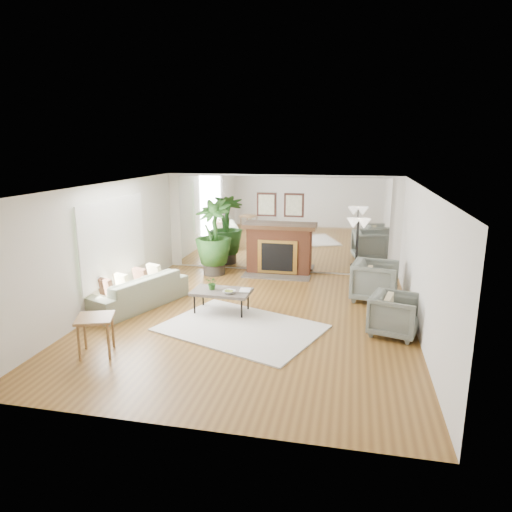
% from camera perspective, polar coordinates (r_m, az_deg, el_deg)
% --- Properties ---
extents(ground, '(7.00, 7.00, 0.00)m').
position_cam_1_polar(ground, '(8.74, -0.67, -7.91)').
color(ground, brown).
rests_on(ground, ground).
extents(wall_left, '(0.02, 7.00, 2.50)m').
position_cam_1_polar(wall_left, '(9.46, -18.66, 0.96)').
color(wall_left, silver).
rests_on(wall_left, ground).
extents(wall_right, '(0.02, 7.00, 2.50)m').
position_cam_1_polar(wall_right, '(8.26, 20.01, -0.94)').
color(wall_right, silver).
rests_on(wall_right, ground).
extents(wall_back, '(6.00, 0.02, 2.50)m').
position_cam_1_polar(wall_back, '(11.72, 3.05, 4.01)').
color(wall_back, silver).
rests_on(wall_back, ground).
extents(mirror_panel, '(5.40, 0.04, 2.40)m').
position_cam_1_polar(mirror_panel, '(11.70, 3.04, 3.99)').
color(mirror_panel, silver).
rests_on(mirror_panel, wall_back).
extents(window_panel, '(0.04, 2.40, 1.50)m').
position_cam_1_polar(window_panel, '(9.76, -17.37, 2.03)').
color(window_panel, '#B2E09E').
rests_on(window_panel, wall_left).
extents(fireplace, '(1.85, 0.83, 2.05)m').
position_cam_1_polar(fireplace, '(11.61, 2.84, 0.95)').
color(fireplace, brown).
rests_on(fireplace, ground).
extents(area_rug, '(3.21, 2.75, 0.03)m').
position_cam_1_polar(area_rug, '(8.31, -1.90, -8.98)').
color(area_rug, white).
rests_on(area_rug, ground).
extents(coffee_table, '(1.16, 0.70, 0.46)m').
position_cam_1_polar(coffee_table, '(8.96, -4.34, -4.55)').
color(coffee_table, '#584E45').
rests_on(coffee_table, ground).
extents(sofa, '(1.61, 2.39, 0.65)m').
position_cam_1_polar(sofa, '(9.64, -14.74, -4.23)').
color(sofa, gray).
rests_on(sofa, ground).
extents(armchair_back, '(1.06, 1.04, 0.84)m').
position_cam_1_polar(armchair_back, '(9.98, 14.64, -3.03)').
color(armchair_back, slate).
rests_on(armchair_back, ground).
extents(armchair_front, '(0.99, 0.97, 0.73)m').
position_cam_1_polar(armchair_front, '(8.30, 16.99, -7.05)').
color(armchair_front, slate).
rests_on(armchair_front, ground).
extents(side_table, '(0.70, 0.70, 0.62)m').
position_cam_1_polar(side_table, '(7.61, -19.46, -7.89)').
color(side_table, '#96663C').
rests_on(side_table, ground).
extents(potted_ficus, '(1.14, 1.14, 1.91)m').
position_cam_1_polar(potted_ficus, '(11.52, -5.35, 2.63)').
color(potted_ficus, black).
rests_on(potted_ficus, ground).
extents(floor_lamp, '(0.53, 0.29, 1.62)m').
position_cam_1_polar(floor_lamp, '(10.53, 12.68, 3.31)').
color(floor_lamp, black).
rests_on(floor_lamp, ground).
extents(tabletop_plant, '(0.29, 0.27, 0.27)m').
position_cam_1_polar(tabletop_plant, '(8.98, -5.47, -3.38)').
color(tabletop_plant, '#305920').
rests_on(tabletop_plant, coffee_table).
extents(fruit_bowl, '(0.29, 0.29, 0.06)m').
position_cam_1_polar(fruit_bowl, '(8.77, -3.39, -4.49)').
color(fruit_bowl, '#96663C').
rests_on(fruit_bowl, coffee_table).
extents(book, '(0.23, 0.30, 0.02)m').
position_cam_1_polar(book, '(8.91, -2.05, -4.29)').
color(book, '#96663C').
rests_on(book, coffee_table).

